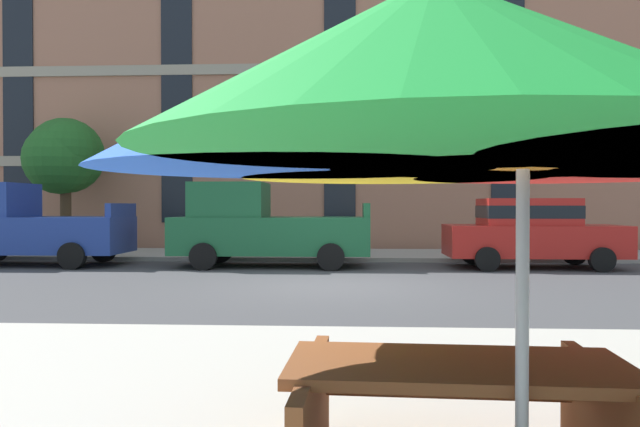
{
  "coord_description": "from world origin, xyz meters",
  "views": [
    {
      "loc": [
        0.38,
        -11.72,
        1.6
      ],
      "look_at": [
        -0.39,
        3.2,
        1.4
      ],
      "focal_mm": 33.24,
      "sensor_mm": 36.0,
      "label": 1
    }
  ],
  "objects_px": {
    "sedan_red": "(531,231)",
    "patio_umbrella": "(523,109)",
    "street_tree_left": "(64,156)",
    "pickup_blue": "(22,227)",
    "pickup_green": "(263,227)",
    "picnic_table": "(458,415)"
  },
  "relations": [
    {
      "from": "pickup_green",
      "to": "sedan_red",
      "type": "height_order",
      "value": "pickup_green"
    },
    {
      "from": "sedan_red",
      "to": "patio_umbrella",
      "type": "bearing_deg",
      "value": -106.84
    },
    {
      "from": "pickup_blue",
      "to": "pickup_green",
      "type": "relative_size",
      "value": 1.0
    },
    {
      "from": "street_tree_left",
      "to": "patio_umbrella",
      "type": "relative_size",
      "value": 1.14
    },
    {
      "from": "sedan_red",
      "to": "street_tree_left",
      "type": "relative_size",
      "value": 0.98
    },
    {
      "from": "patio_umbrella",
      "to": "picnic_table",
      "type": "distance_m",
      "value": 1.62
    },
    {
      "from": "pickup_blue",
      "to": "pickup_green",
      "type": "xyz_separation_m",
      "value": [
        6.49,
        0.0,
        0.0
      ]
    },
    {
      "from": "pickup_green",
      "to": "sedan_red",
      "type": "distance_m",
      "value": 6.93
    },
    {
      "from": "sedan_red",
      "to": "pickup_green",
      "type": "bearing_deg",
      "value": 180.0
    },
    {
      "from": "pickup_blue",
      "to": "sedan_red",
      "type": "distance_m",
      "value": 13.42
    },
    {
      "from": "patio_umbrella",
      "to": "street_tree_left",
      "type": "bearing_deg",
      "value": 122.11
    },
    {
      "from": "patio_umbrella",
      "to": "sedan_red",
      "type": "bearing_deg",
      "value": 73.16
    },
    {
      "from": "pickup_blue",
      "to": "sedan_red",
      "type": "xyz_separation_m",
      "value": [
        13.42,
        -0.0,
        -0.08
      ]
    },
    {
      "from": "pickup_green",
      "to": "patio_umbrella",
      "type": "height_order",
      "value": "patio_umbrella"
    },
    {
      "from": "pickup_green",
      "to": "picnic_table",
      "type": "relative_size",
      "value": 2.74
    },
    {
      "from": "picnic_table",
      "to": "pickup_green",
      "type": "bearing_deg",
      "value": 103.2
    },
    {
      "from": "pickup_blue",
      "to": "street_tree_left",
      "type": "distance_m",
      "value": 4.09
    },
    {
      "from": "patio_umbrella",
      "to": "picnic_table",
      "type": "bearing_deg",
      "value": 115.4
    },
    {
      "from": "pickup_blue",
      "to": "patio_umbrella",
      "type": "distance_m",
      "value": 15.94
    },
    {
      "from": "pickup_blue",
      "to": "street_tree_left",
      "type": "height_order",
      "value": "street_tree_left"
    },
    {
      "from": "sedan_red",
      "to": "picnic_table",
      "type": "relative_size",
      "value": 2.36
    },
    {
      "from": "pickup_blue",
      "to": "patio_umbrella",
      "type": "relative_size",
      "value": 1.3
    }
  ]
}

